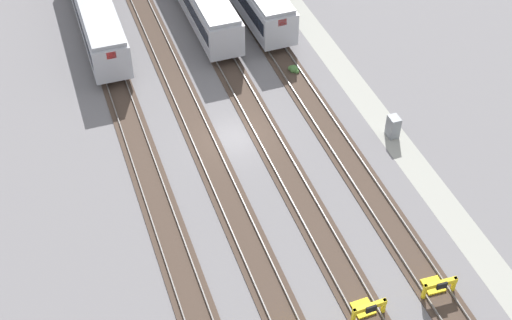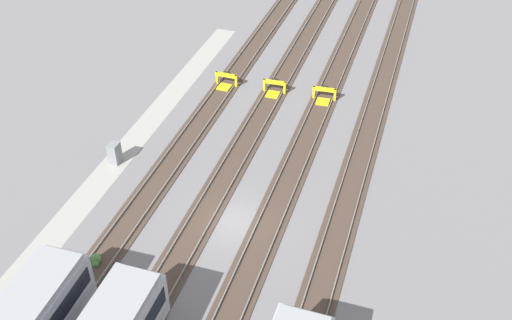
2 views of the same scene
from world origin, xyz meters
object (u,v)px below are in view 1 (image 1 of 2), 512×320
object	(u,v)px
subway_car_front_row_leftmost	(93,6)
electrical_cabinet	(393,127)
bumper_stop_near_inner_track	(366,308)
weed_clump	(293,69)
bumper_stop_nearest_track	(437,285)

from	to	relation	value
subway_car_front_row_leftmost	electrical_cabinet	xyz separation A→B (m)	(-20.59, -16.89, -1.24)
bumper_stop_near_inner_track	weed_clump	world-z (taller)	bumper_stop_near_inner_track
subway_car_front_row_leftmost	weed_clump	world-z (taller)	subway_car_front_row_leftmost
subway_car_front_row_leftmost	bumper_stop_nearest_track	bearing A→B (deg)	-158.64
subway_car_front_row_leftmost	bumper_stop_near_inner_track	size ratio (longest dim) A/B	8.98
bumper_stop_nearest_track	bumper_stop_near_inner_track	size ratio (longest dim) A/B	1.00
electrical_cabinet	bumper_stop_near_inner_track	bearing A→B (deg)	147.26
subway_car_front_row_leftmost	electrical_cabinet	bearing A→B (deg)	-140.63
bumper_stop_near_inner_track	electrical_cabinet	size ratio (longest dim) A/B	1.25
subway_car_front_row_leftmost	bumper_stop_nearest_track	distance (m)	35.78
subway_car_front_row_leftmost	bumper_stop_near_inner_track	xyz separation A→B (m)	(-33.37, -8.67, -1.53)
bumper_stop_nearest_track	weed_clump	bearing A→B (deg)	-0.53
bumper_stop_nearest_track	electrical_cabinet	world-z (taller)	electrical_cabinet
bumper_stop_nearest_track	electrical_cabinet	bearing A→B (deg)	-16.95
bumper_stop_near_inner_track	electrical_cabinet	bearing A→B (deg)	-32.74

